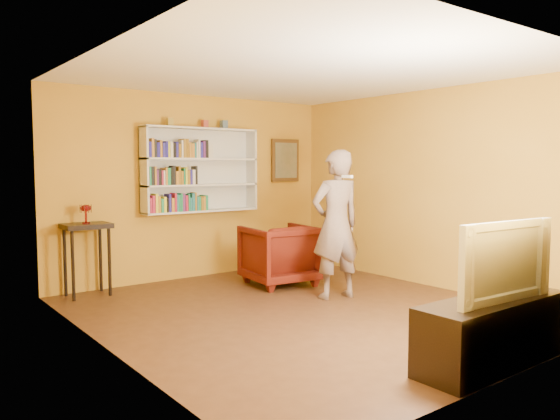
{
  "coord_description": "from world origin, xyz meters",
  "views": [
    {
      "loc": [
        -3.93,
        -4.71,
        1.66
      ],
      "look_at": [
        0.23,
        0.75,
        1.1
      ],
      "focal_mm": 35.0,
      "sensor_mm": 36.0,
      "label": 1
    }
  ],
  "objects_px": {
    "console_table": "(87,236)",
    "person": "(336,225)",
    "tv_cabinet": "(492,332)",
    "armchair": "(280,255)",
    "ruby_lustre": "(86,210)",
    "television": "(494,260)",
    "bookshelf": "(199,170)"
  },
  "relations": [
    {
      "from": "ruby_lustre",
      "to": "tv_cabinet",
      "type": "distance_m",
      "value": 4.95
    },
    {
      "from": "ruby_lustre",
      "to": "armchair",
      "type": "distance_m",
      "value": 2.64
    },
    {
      "from": "bookshelf",
      "to": "tv_cabinet",
      "type": "height_order",
      "value": "bookshelf"
    },
    {
      "from": "person",
      "to": "armchair",
      "type": "bearing_deg",
      "value": -75.09
    },
    {
      "from": "console_table",
      "to": "ruby_lustre",
      "type": "bearing_deg",
      "value": -56.31
    },
    {
      "from": "bookshelf",
      "to": "ruby_lustre",
      "type": "height_order",
      "value": "bookshelf"
    },
    {
      "from": "tv_cabinet",
      "to": "television",
      "type": "distance_m",
      "value": 0.61
    },
    {
      "from": "television",
      "to": "person",
      "type": "bearing_deg",
      "value": 80.84
    },
    {
      "from": "ruby_lustre",
      "to": "television",
      "type": "bearing_deg",
      "value": -67.28
    },
    {
      "from": "television",
      "to": "console_table",
      "type": "bearing_deg",
      "value": 116.23
    },
    {
      "from": "bookshelf",
      "to": "television",
      "type": "bearing_deg",
      "value": -87.95
    },
    {
      "from": "person",
      "to": "ruby_lustre",
      "type": "bearing_deg",
      "value": -28.95
    },
    {
      "from": "bookshelf",
      "to": "armchair",
      "type": "relative_size",
      "value": 1.94
    },
    {
      "from": "console_table",
      "to": "person",
      "type": "distance_m",
      "value": 3.17
    },
    {
      "from": "armchair",
      "to": "person",
      "type": "height_order",
      "value": "person"
    },
    {
      "from": "console_table",
      "to": "armchair",
      "type": "distance_m",
      "value": 2.57
    },
    {
      "from": "tv_cabinet",
      "to": "console_table",
      "type": "bearing_deg",
      "value": 112.72
    },
    {
      "from": "ruby_lustre",
      "to": "armchair",
      "type": "relative_size",
      "value": 0.26
    },
    {
      "from": "bookshelf",
      "to": "ruby_lustre",
      "type": "relative_size",
      "value": 7.52
    },
    {
      "from": "bookshelf",
      "to": "armchair",
      "type": "height_order",
      "value": "bookshelf"
    },
    {
      "from": "console_table",
      "to": "ruby_lustre",
      "type": "height_order",
      "value": "ruby_lustre"
    },
    {
      "from": "bookshelf",
      "to": "armchair",
      "type": "bearing_deg",
      "value": -59.89
    },
    {
      "from": "bookshelf",
      "to": "console_table",
      "type": "relative_size",
      "value": 1.93
    },
    {
      "from": "armchair",
      "to": "person",
      "type": "bearing_deg",
      "value": 102.12
    },
    {
      "from": "armchair",
      "to": "console_table",
      "type": "bearing_deg",
      "value": -14.3
    },
    {
      "from": "armchair",
      "to": "television",
      "type": "relative_size",
      "value": 0.81
    },
    {
      "from": "television",
      "to": "tv_cabinet",
      "type": "bearing_deg",
      "value": 0.0
    },
    {
      "from": "person",
      "to": "console_table",
      "type": "bearing_deg",
      "value": -28.95
    },
    {
      "from": "tv_cabinet",
      "to": "television",
      "type": "xyz_separation_m",
      "value": [
        0.0,
        0.0,
        0.61
      ]
    },
    {
      "from": "ruby_lustre",
      "to": "tv_cabinet",
      "type": "bearing_deg",
      "value": -67.28
    },
    {
      "from": "bookshelf",
      "to": "console_table",
      "type": "xyz_separation_m",
      "value": [
        -1.72,
        -0.16,
        -0.82
      ]
    },
    {
      "from": "ruby_lustre",
      "to": "tv_cabinet",
      "type": "relative_size",
      "value": 0.15
    }
  ]
}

